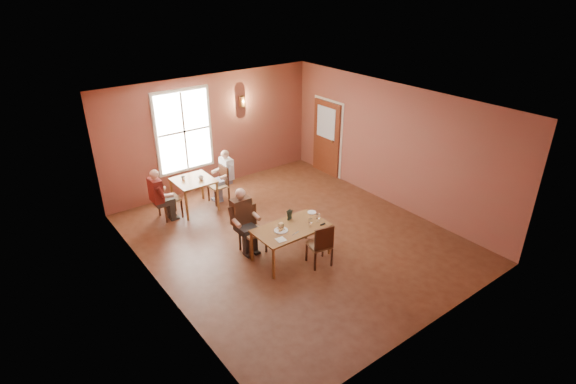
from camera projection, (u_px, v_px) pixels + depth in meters
ground at (293, 238)px, 9.88m from camera, size 6.00×7.00×0.01m
wall_back at (212, 132)px, 11.73m from camera, size 6.00×0.04×3.00m
wall_front at (437, 252)px, 6.72m from camera, size 6.00×0.04×3.00m
wall_left at (154, 219)px, 7.60m from camera, size 0.04×7.00×3.00m
wall_right at (392, 145)px, 10.85m from camera, size 0.04×7.00×3.00m
ceiling at (294, 104)px, 8.56m from camera, size 6.00×7.00×0.04m
window at (184, 131)px, 11.17m from camera, size 1.36×0.10×1.96m
door at (326, 138)px, 12.66m from camera, size 0.12×1.04×2.10m
wall_sconce at (242, 101)px, 11.84m from camera, size 0.16×0.16×0.28m
main_table at (291, 242)px, 9.08m from camera, size 1.49×0.84×0.70m
chair_diner_main at (253, 231)px, 9.21m from camera, size 0.43×0.43×0.98m
diner_main at (253, 224)px, 9.11m from camera, size 0.53×0.53×1.33m
chair_empty at (319, 244)px, 8.82m from camera, size 0.48×0.48×0.92m
plate_food at (281, 230)px, 8.80m from camera, size 0.35×0.35×0.04m
sandwich at (281, 226)px, 8.87m from camera, size 0.09×0.09×0.10m
goblet_b at (318, 218)px, 9.09m from camera, size 0.10×0.10×0.19m
goblet_c at (310, 222)px, 8.94m from camera, size 0.10×0.10×0.18m
menu_stand at (290, 215)px, 9.18m from camera, size 0.14×0.10×0.21m
knife at (295, 233)px, 8.72m from camera, size 0.20×0.06×0.00m
napkin at (281, 240)px, 8.52m from camera, size 0.19×0.19×0.01m
side_plate at (312, 212)px, 9.48m from camera, size 0.18×0.18×0.01m
sunglasses at (323, 224)px, 9.02m from camera, size 0.12×0.04×0.01m
second_table at (195, 194)px, 10.93m from camera, size 0.90×0.90×0.79m
chair_diner_white at (218, 185)px, 11.25m from camera, size 0.41×0.41×0.94m
diner_white at (219, 179)px, 11.19m from camera, size 0.50×0.50×1.26m
chair_diner_maroon at (169, 198)px, 10.53m from camera, size 0.44×0.44×1.00m
diner_maroon at (167, 193)px, 10.45m from camera, size 0.51×0.51×1.28m
cup_a at (201, 178)px, 10.73m from camera, size 0.16×0.16×0.10m
cup_b at (183, 178)px, 10.73m from camera, size 0.11×0.11×0.09m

